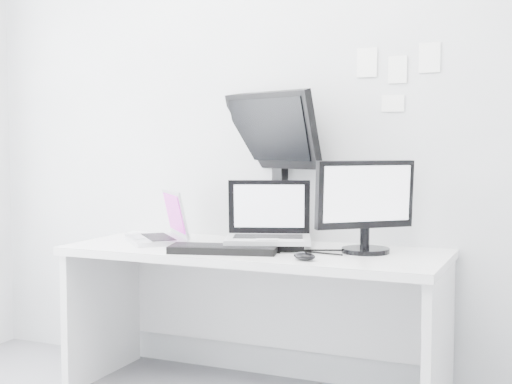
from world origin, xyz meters
TOP-DOWN VIEW (x-y plane):
  - back_wall at (0.00, 1.60)m, footprint 3.60×0.00m
  - desk at (0.00, 1.25)m, footprint 1.80×0.70m
  - macbook at (-0.55, 1.25)m, footprint 0.45×0.45m
  - speaker at (-0.12, 1.43)m, footprint 0.11×0.11m
  - dell_laptop at (0.07, 1.26)m, footprint 0.48×0.43m
  - rear_monitor at (-0.01, 1.56)m, footprint 0.61×0.42m
  - samsung_monitor at (0.52, 1.33)m, footprint 0.50×0.48m
  - keyboard at (-0.07, 1.07)m, footprint 0.52×0.29m
  - mouse at (0.34, 1.02)m, footprint 0.13×0.11m
  - wall_note_0 at (0.45, 1.59)m, footprint 0.10×0.00m
  - wall_note_1 at (0.60, 1.59)m, footprint 0.09×0.00m
  - wall_note_2 at (0.75, 1.59)m, footprint 0.10×0.00m
  - wall_note_3 at (0.58, 1.59)m, footprint 0.11×0.00m

SIDE VIEW (x-z plane):
  - desk at x=0.00m, z-range 0.00..0.73m
  - keyboard at x=-0.07m, z-range 0.73..0.76m
  - mouse at x=0.34m, z-range 0.73..0.77m
  - speaker at x=-0.12m, z-range 0.73..0.91m
  - macbook at x=-0.55m, z-range 0.73..1.00m
  - dell_laptop at x=0.07m, z-range 0.73..1.06m
  - samsung_monitor at x=0.52m, z-range 0.73..1.17m
  - rear_monitor at x=-0.01m, z-range 0.73..1.51m
  - back_wall at x=0.00m, z-range -0.45..3.15m
  - wall_note_3 at x=0.58m, z-range 1.38..1.46m
  - wall_note_1 at x=0.60m, z-range 1.52..1.65m
  - wall_note_0 at x=0.45m, z-range 1.55..1.69m
  - wall_note_2 at x=0.75m, z-range 1.56..1.70m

